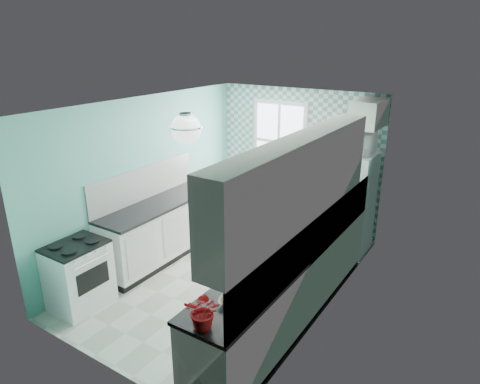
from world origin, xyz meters
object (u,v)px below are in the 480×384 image
Objects in this scene: fridge at (348,202)px; stove at (79,274)px; sink at (325,223)px; ceiling_light at (186,129)px; potted_plant at (204,311)px; microwave at (354,142)px; fruit_bowl at (232,301)px.

fridge reaches higher than stove.
sink is (2.40, 2.19, 0.48)m from stove.
potted_plant is at bearing -47.04° from ceiling_light.
fridge is 4.13m from stove.
fridge is 0.99m from microwave.
potted_plant is (2.40, -0.48, 0.66)m from stove.
fridge is at bearing 66.84° from ceiling_light.
sink is (0.09, -1.22, 0.12)m from fridge.
stove is at bearing -141.39° from sink.
stove is (-2.31, -3.40, -0.37)m from fridge.
microwave is at bearing 91.49° from fruit_bowl.
potted_plant is at bearing 90.70° from microwave.
stove is 2.46× the size of potted_plant.
ceiling_light reaches higher than microwave.
sink is (1.20, 1.38, -1.39)m from ceiling_light.
fruit_bowl is 0.44m from potted_plant.
fridge is at bearing 90.75° from sink.
microwave is at bearing 66.84° from ceiling_light.
microwave reaches higher than sink.
ceiling_light is at bearing 132.96° from potted_plant.
microwave is (2.31, 3.40, 1.35)m from stove.
microwave is (1.11, 2.59, -0.52)m from ceiling_light.
sink is 1.50m from microwave.
fruit_bowl is 3.56m from microwave.
fridge is (1.11, 2.59, -1.51)m from ceiling_light.
fridge is 1.23m from sink.
microwave is (-0.09, 1.22, 0.87)m from sink.
ceiling_light is at bearing 35.72° from stove.
sink is 0.86× the size of microwave.
ceiling_light is at bearing -134.85° from sink.
ceiling_light reaches higher than potted_plant.
ceiling_light reaches higher than stove.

